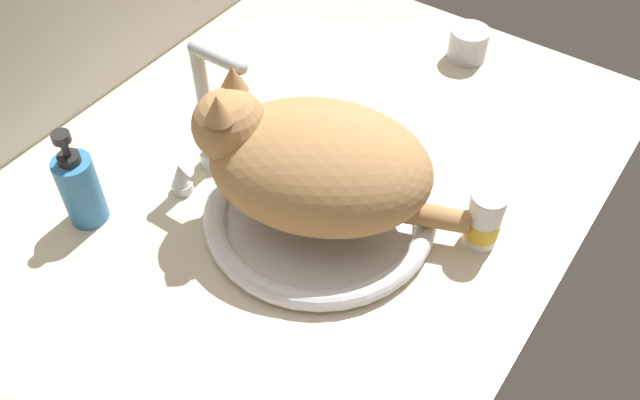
# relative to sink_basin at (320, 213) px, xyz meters

# --- Properties ---
(countertop) EXTENTS (1.13, 0.78, 0.03)m
(countertop) POSITION_rel_sink_basin_xyz_m (0.01, 0.07, -0.03)
(countertop) COLOR beige
(countertop) RESTS_ON ground
(backsplash_wall) EXTENTS (1.13, 0.02, 0.39)m
(backsplash_wall) POSITION_rel_sink_basin_xyz_m (0.01, 0.47, 0.15)
(backsplash_wall) COLOR beige
(backsplash_wall) RESTS_ON ground
(sink_basin) EXTENTS (0.33, 0.33, 0.03)m
(sink_basin) POSITION_rel_sink_basin_xyz_m (0.00, 0.00, 0.00)
(sink_basin) COLOR white
(sink_basin) RESTS_ON countertop
(faucet) EXTENTS (0.17, 0.11, 0.22)m
(faucet) POSITION_rel_sink_basin_xyz_m (-0.00, 0.19, 0.07)
(faucet) COLOR silver
(faucet) RESTS_ON countertop
(cat) EXTENTS (0.31, 0.37, 0.20)m
(cat) POSITION_rel_sink_basin_xyz_m (-0.01, 0.02, 0.10)
(cat) COLOR tan
(cat) RESTS_ON sink_basin
(soap_pump_bottle) EXTENTS (0.05, 0.05, 0.16)m
(soap_pump_bottle) POSITION_rel_sink_basin_xyz_m (-0.18, 0.27, 0.05)
(soap_pump_bottle) COLOR teal
(soap_pump_bottle) RESTS_ON countertop
(metal_jar) EXTENTS (0.07, 0.07, 0.06)m
(metal_jar) POSITION_rel_sink_basin_xyz_m (0.46, 0.00, 0.02)
(metal_jar) COLOR #B2B5BA
(metal_jar) RESTS_ON countertop
(pill_bottle) EXTENTS (0.05, 0.05, 0.09)m
(pill_bottle) POSITION_rel_sink_basin_xyz_m (0.09, -0.20, 0.03)
(pill_bottle) COLOR white
(pill_bottle) RESTS_ON countertop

